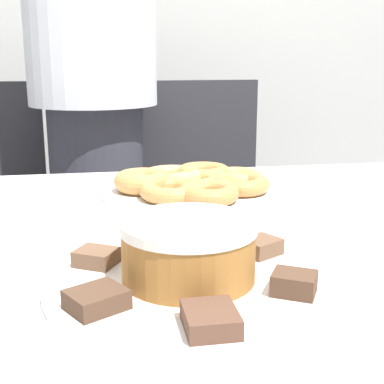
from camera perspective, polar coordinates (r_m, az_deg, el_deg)
table at (r=0.82m, az=-1.32°, el=-9.51°), size 1.92×1.01×0.72m
person_standing at (r=1.64m, az=-10.50°, el=11.11°), size 0.38×0.38×1.73m
office_chair_right at (r=1.75m, az=1.82°, el=-4.07°), size 0.46×0.46×0.92m
plate_cake at (r=0.64m, az=-0.36°, el=-9.57°), size 0.34×0.34×0.01m
plate_donuts at (r=1.05m, az=0.21°, el=-0.01°), size 0.36×0.36×0.01m
frosted_cake at (r=0.63m, az=-0.36°, el=-6.16°), size 0.16×0.16×0.07m
lamington_0 at (r=0.52m, az=1.98°, el=-13.41°), size 0.05×0.06×0.02m
lamington_1 at (r=0.61m, az=10.83°, el=-9.54°), size 0.06×0.06×0.02m
lamington_2 at (r=0.71m, az=7.33°, el=-5.79°), size 0.06×0.06×0.02m
lamington_3 at (r=0.75m, az=-1.96°, el=-4.61°), size 0.05×0.06×0.02m
lamington_4 at (r=0.68m, az=-10.18°, el=-6.85°), size 0.06×0.06×0.02m
lamington_5 at (r=0.57m, az=-10.15°, el=-11.22°), size 0.07×0.07×0.02m
donut_0 at (r=1.05m, az=0.22°, el=1.05°), size 0.11×0.11×0.03m
donut_1 at (r=1.04m, az=-5.28°, el=1.16°), size 0.11×0.11×0.04m
donut_2 at (r=0.98m, az=-2.12°, el=0.16°), size 0.12×0.12×0.03m
donut_3 at (r=0.96m, az=1.75°, el=-0.10°), size 0.11×0.11×0.03m
donut_4 at (r=1.03m, az=5.13°, el=0.84°), size 0.11×0.11×0.03m
donut_5 at (r=1.10m, az=4.82°, el=1.57°), size 0.10×0.10×0.03m
donut_6 at (r=1.13m, az=1.25°, el=2.08°), size 0.11×0.11×0.03m
donut_7 at (r=1.09m, az=-2.12°, el=1.63°), size 0.13×0.13×0.03m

